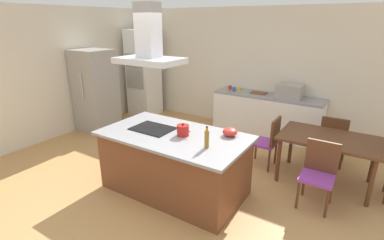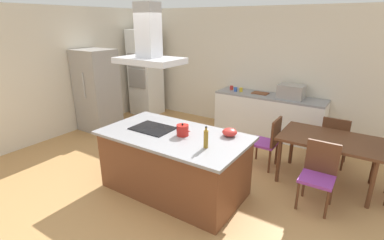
{
  "view_description": "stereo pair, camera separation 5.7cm",
  "coord_description": "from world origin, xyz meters",
  "px_view_note": "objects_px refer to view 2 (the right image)",
  "views": [
    {
      "loc": [
        2.22,
        -3.0,
        2.4
      ],
      "look_at": [
        0.05,
        0.4,
        1.0
      ],
      "focal_mm": 26.8,
      "sensor_mm": 36.0,
      "label": 1
    },
    {
      "loc": [
        2.27,
        -2.97,
        2.4
      ],
      "look_at": [
        0.05,
        0.4,
        1.0
      ],
      "focal_mm": 26.8,
      "sensor_mm": 36.0,
      "label": 2
    }
  ],
  "objects_px": {
    "coffee_mug_red": "(232,88)",
    "chair_at_left_end": "(269,140)",
    "chair_facing_back_wall": "(335,139)",
    "chair_facing_island": "(319,171)",
    "coffee_mug_blue": "(236,89)",
    "cooktop": "(153,128)",
    "mixing_bowl": "(230,132)",
    "coffee_mug_yellow": "(241,90)",
    "refrigerator": "(97,91)",
    "range_hood": "(149,44)",
    "countertop_microwave": "(291,92)",
    "cutting_board": "(260,93)",
    "dining_table": "(329,143)",
    "olive_oil_bottle": "(206,139)",
    "tea_kettle": "(183,130)",
    "wall_oven_stack": "(145,73)"
  },
  "relations": [
    {
      "from": "chair_facing_back_wall",
      "to": "chair_facing_island",
      "type": "relative_size",
      "value": 1.0
    },
    {
      "from": "coffee_mug_red",
      "to": "mixing_bowl",
      "type": "bearing_deg",
      "value": -64.61
    },
    {
      "from": "chair_facing_island",
      "to": "chair_at_left_end",
      "type": "bearing_deg",
      "value": 143.99
    },
    {
      "from": "tea_kettle",
      "to": "cutting_board",
      "type": "xyz_separation_m",
      "value": [
        0.02,
        2.9,
        -0.07
      ]
    },
    {
      "from": "coffee_mug_yellow",
      "to": "dining_table",
      "type": "bearing_deg",
      "value": -34.04
    },
    {
      "from": "cooktop",
      "to": "mixing_bowl",
      "type": "height_order",
      "value": "mixing_bowl"
    },
    {
      "from": "chair_facing_island",
      "to": "refrigerator",
      "type": "bearing_deg",
      "value": 176.04
    },
    {
      "from": "olive_oil_bottle",
      "to": "chair_facing_island",
      "type": "distance_m",
      "value": 1.61
    },
    {
      "from": "refrigerator",
      "to": "dining_table",
      "type": "xyz_separation_m",
      "value": [
        4.8,
        0.33,
        -0.24
      ]
    },
    {
      "from": "chair_facing_island",
      "to": "range_hood",
      "type": "bearing_deg",
      "value": -160.36
    },
    {
      "from": "olive_oil_bottle",
      "to": "cooktop",
      "type": "bearing_deg",
      "value": 171.63
    },
    {
      "from": "coffee_mug_blue",
      "to": "refrigerator",
      "type": "xyz_separation_m",
      "value": [
        -2.6,
        -1.7,
        -0.03
      ]
    },
    {
      "from": "cooktop",
      "to": "wall_oven_stack",
      "type": "distance_m",
      "value": 3.66
    },
    {
      "from": "cooktop",
      "to": "refrigerator",
      "type": "relative_size",
      "value": 0.33
    },
    {
      "from": "dining_table",
      "to": "refrigerator",
      "type": "bearing_deg",
      "value": -176.04
    },
    {
      "from": "cooktop",
      "to": "chair_facing_island",
      "type": "xyz_separation_m",
      "value": [
        2.2,
        0.79,
        -0.4
      ]
    },
    {
      "from": "coffee_mug_blue",
      "to": "coffee_mug_yellow",
      "type": "distance_m",
      "value": 0.12
    },
    {
      "from": "coffee_mug_red",
      "to": "chair_at_left_end",
      "type": "xyz_separation_m",
      "value": [
        1.43,
        -1.48,
        -0.44
      ]
    },
    {
      "from": "coffee_mug_red",
      "to": "chair_facing_back_wall",
      "type": "distance_m",
      "value": 2.52
    },
    {
      "from": "coffee_mug_red",
      "to": "coffee_mug_blue",
      "type": "bearing_deg",
      "value": -35.29
    },
    {
      "from": "coffee_mug_red",
      "to": "cutting_board",
      "type": "relative_size",
      "value": 0.26
    },
    {
      "from": "dining_table",
      "to": "chair_facing_island",
      "type": "xyz_separation_m",
      "value": [
        0.0,
        -0.67,
        -0.16
      ]
    },
    {
      "from": "mixing_bowl",
      "to": "chair_facing_back_wall",
      "type": "height_order",
      "value": "mixing_bowl"
    },
    {
      "from": "mixing_bowl",
      "to": "chair_facing_back_wall",
      "type": "relative_size",
      "value": 0.23
    },
    {
      "from": "countertop_microwave",
      "to": "coffee_mug_red",
      "type": "height_order",
      "value": "countertop_microwave"
    },
    {
      "from": "refrigerator",
      "to": "range_hood",
      "type": "relative_size",
      "value": 2.02
    },
    {
      "from": "cooktop",
      "to": "coffee_mug_red",
      "type": "xyz_separation_m",
      "value": [
        -0.15,
        2.93,
        0.04
      ]
    },
    {
      "from": "dining_table",
      "to": "chair_facing_back_wall",
      "type": "distance_m",
      "value": 0.68
    },
    {
      "from": "chair_facing_island",
      "to": "coffee_mug_blue",
      "type": "bearing_deg",
      "value": 137.23
    },
    {
      "from": "coffee_mug_blue",
      "to": "chair_at_left_end",
      "type": "relative_size",
      "value": 0.1
    },
    {
      "from": "dining_table",
      "to": "range_hood",
      "type": "xyz_separation_m",
      "value": [
        -2.2,
        -1.45,
        1.43
      ]
    },
    {
      "from": "mixing_bowl",
      "to": "coffee_mug_yellow",
      "type": "bearing_deg",
      "value": 110.86
    },
    {
      "from": "olive_oil_bottle",
      "to": "dining_table",
      "type": "height_order",
      "value": "olive_oil_bottle"
    },
    {
      "from": "olive_oil_bottle",
      "to": "cutting_board",
      "type": "bearing_deg",
      "value": 98.33
    },
    {
      "from": "chair_facing_back_wall",
      "to": "chair_facing_island",
      "type": "bearing_deg",
      "value": -90.0
    },
    {
      "from": "cooktop",
      "to": "cutting_board",
      "type": "height_order",
      "value": "cutting_board"
    },
    {
      "from": "coffee_mug_yellow",
      "to": "chair_facing_island",
      "type": "relative_size",
      "value": 0.1
    },
    {
      "from": "cooktop",
      "to": "range_hood",
      "type": "height_order",
      "value": "range_hood"
    },
    {
      "from": "cooktop",
      "to": "tea_kettle",
      "type": "relative_size",
      "value": 2.73
    },
    {
      "from": "coffee_mug_yellow",
      "to": "cutting_board",
      "type": "height_order",
      "value": "coffee_mug_yellow"
    },
    {
      "from": "coffee_mug_blue",
      "to": "chair_facing_island",
      "type": "xyz_separation_m",
      "value": [
        2.2,
        -2.04,
        -0.44
      ]
    },
    {
      "from": "dining_table",
      "to": "mixing_bowl",
      "type": "bearing_deg",
      "value": -136.24
    },
    {
      "from": "chair_at_left_end",
      "to": "chair_facing_island",
      "type": "distance_m",
      "value": 1.13
    },
    {
      "from": "range_hood",
      "to": "cooktop",
      "type": "bearing_deg",
      "value": 180.0
    },
    {
      "from": "mixing_bowl",
      "to": "chair_at_left_end",
      "type": "distance_m",
      "value": 1.19
    },
    {
      "from": "coffee_mug_blue",
      "to": "wall_oven_stack",
      "type": "bearing_deg",
      "value": -176.04
    },
    {
      "from": "cutting_board",
      "to": "chair_facing_island",
      "type": "xyz_separation_m",
      "value": [
        1.66,
        -2.14,
        -0.4
      ]
    },
    {
      "from": "countertop_microwave",
      "to": "coffee_mug_blue",
      "type": "bearing_deg",
      "value": -177.18
    },
    {
      "from": "countertop_microwave",
      "to": "cutting_board",
      "type": "relative_size",
      "value": 1.47
    },
    {
      "from": "coffee_mug_red",
      "to": "dining_table",
      "type": "xyz_separation_m",
      "value": [
        2.35,
        -1.48,
        -0.28
      ]
    }
  ]
}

